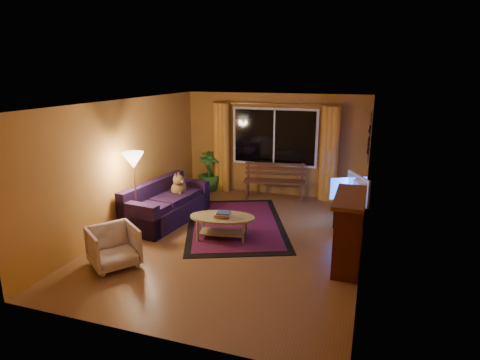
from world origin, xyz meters
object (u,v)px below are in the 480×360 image
(armchair, at_px, (113,245))
(coffee_table, at_px, (222,227))
(tv_console, at_px, (352,212))
(floor_lamp, at_px, (136,193))
(bench, at_px, (274,190))
(sofa, at_px, (167,202))

(armchair, xyz_separation_m, coffee_table, (1.25, 1.56, -0.14))
(armchair, bearing_deg, tv_console, -10.59)
(floor_lamp, xyz_separation_m, coffee_table, (1.64, 0.26, -0.57))
(bench, distance_m, armchair, 4.49)
(sofa, height_order, floor_lamp, floor_lamp)
(bench, xyz_separation_m, coffee_table, (-0.34, -2.64, 0.00))
(sofa, height_order, tv_console, sofa)
(tv_console, bearing_deg, sofa, -145.95)
(tv_console, bearing_deg, bench, 168.26)
(coffee_table, distance_m, tv_console, 2.75)
(armchair, xyz_separation_m, floor_lamp, (-0.39, 1.30, 0.43))
(bench, relative_size, coffee_table, 1.21)
(sofa, relative_size, armchair, 2.82)
(armchair, bearing_deg, sofa, 41.35)
(bench, relative_size, tv_console, 1.36)
(bench, relative_size, armchair, 2.03)
(bench, xyz_separation_m, floor_lamp, (-1.98, -2.90, 0.57))
(armchair, bearing_deg, bench, 16.22)
(armchair, distance_m, coffee_table, 2.00)
(armchair, height_order, tv_console, armchair)
(bench, bearing_deg, floor_lamp, -133.95)
(bench, bearing_deg, tv_console, -38.22)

